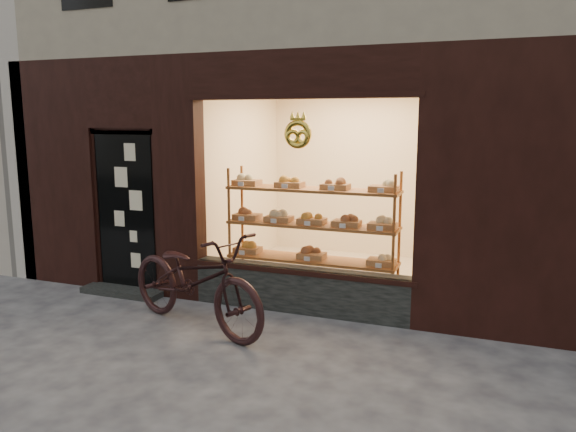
% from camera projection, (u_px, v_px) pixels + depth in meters
% --- Properties ---
extents(ground, '(90.00, 90.00, 0.00)m').
position_uv_depth(ground, '(174.00, 380.00, 5.08)').
color(ground, '#333338').
extents(display_shelf, '(2.20, 0.45, 1.70)m').
position_uv_depth(display_shelf, '(312.00, 235.00, 7.11)').
color(display_shelf, brown).
rests_on(display_shelf, ground).
extents(bicycle, '(2.26, 1.43, 1.12)m').
position_uv_depth(bicycle, '(195.00, 279.00, 6.24)').
color(bicycle, black).
rests_on(bicycle, ground).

